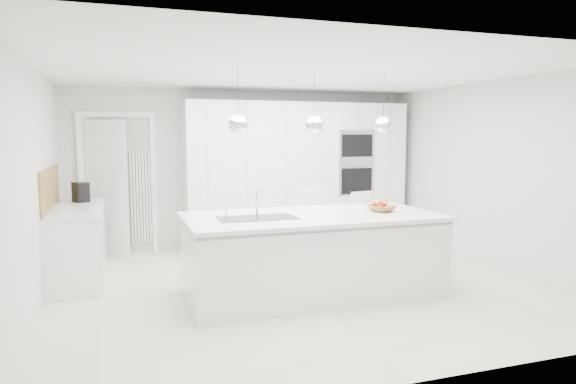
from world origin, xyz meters
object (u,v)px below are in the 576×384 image
object	(u,v)px
espresso_machine	(81,192)
bar_stool_right	(366,231)
island_base	(313,256)
fruit_bowl	(382,208)
bar_stool_left	(314,230)

from	to	relation	value
espresso_machine	bar_stool_right	distance (m)	3.84
island_base	fruit_bowl	size ratio (longest dim) A/B	8.72
island_base	bar_stool_right	size ratio (longest dim) A/B	2.74
bar_stool_left	bar_stool_right	world-z (taller)	bar_stool_left
island_base	bar_stool_right	distance (m)	1.33
bar_stool_left	bar_stool_right	size ratio (longest dim) A/B	1.07
island_base	bar_stool_left	xyz separation A→B (m)	(0.37, 0.95, 0.12)
fruit_bowl	bar_stool_left	bearing A→B (deg)	117.04
fruit_bowl	espresso_machine	xyz separation A→B (m)	(-3.39, 2.05, 0.09)
espresso_machine	bar_stool_right	xyz separation A→B (m)	(3.59, -1.25, -0.52)
espresso_machine	bar_stool_left	size ratio (longest dim) A/B	0.24
espresso_machine	island_base	bearing A→B (deg)	-63.06
island_base	fruit_bowl	world-z (taller)	fruit_bowl
bar_stool_left	bar_stool_right	distance (m)	0.70
bar_stool_left	bar_stool_right	xyz separation A→B (m)	(0.69, -0.15, -0.04)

